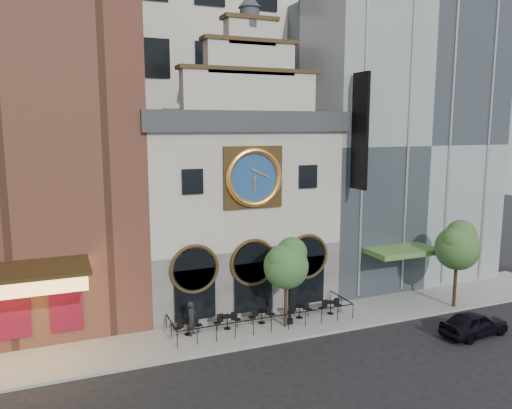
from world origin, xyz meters
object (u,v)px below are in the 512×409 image
Objects in this scene: bistro_0 at (188,327)px; bistro_2 at (262,315)px; bistro_4 at (331,306)px; tree_left at (287,263)px; lamppost at (290,272)px; tree_right at (458,244)px; pedestrian at (192,318)px; bistro_1 at (227,321)px; bistro_3 at (299,310)px; car_right at (474,323)px.

bistro_0 is 4.37m from bistro_2.
tree_left is (-3.30, -0.62, 3.27)m from bistro_4.
bistro_0 is at bearing 166.95° from lamppost.
tree_right reaches higher than bistro_0.
bistro_0 is 0.83× the size of pedestrian.
pedestrian reaches higher than bistro_2.
bistro_1 is 6.58m from bistro_4.
bistro_1 is at bearing 165.64° from tree_left.
bistro_1 is 0.32× the size of lamppost.
bistro_0 is at bearing 170.71° from tree_left.
bistro_1 is 4.52m from bistro_3.
pedestrian reaches higher than bistro_1.
lamppost is (5.65, -0.57, 2.12)m from pedestrian.
bistro_1 is 1.00× the size of bistro_2.
bistro_0 is at bearing 101.70° from pedestrian.
bistro_3 is 1.00× the size of bistro_4.
tree_left is (-1.24, -0.75, 3.27)m from bistro_3.
bistro_2 is (4.37, -0.04, 0.00)m from bistro_0.
car_right is 15.56m from pedestrian.
tree_right is (16.56, -1.98, 3.08)m from pedestrian.
car_right is (10.34, -5.71, 0.09)m from bistro_2.
bistro_1 is at bearing -44.32° from pedestrian.
bistro_4 is 0.38× the size of car_right.
bistro_1 and bistro_2 have the same top height.
bistro_4 is (8.83, -0.28, 0.00)m from bistro_0.
tree_right is at bearing -11.06° from bistro_3.
pedestrian is at bearing 173.18° from tree_right.
tree_right reaches higher than bistro_1.
pedestrian reaches higher than bistro_4.
bistro_4 is at bearing -1.83° from bistro_0.
bistro_3 is 0.31× the size of tree_left.
bistro_0 is 1.00× the size of bistro_4.
tree_right is at bearing -34.17° from car_right.
tree_right reaches higher than bistro_3.
lamppost is at bearing -172.03° from bistro_4.
lamppost reaches higher than bistro_2.
tree_left reaches higher than lamppost.
car_right is (14.71, -5.75, 0.09)m from bistro_0.
bistro_1 is 13.69m from car_right.
bistro_4 is at bearing -3.05° from bistro_2.
bistro_4 is (2.06, -0.13, 0.00)m from bistro_3.
bistro_1 is 2.12m from bistro_2.
tree_left is (5.53, -0.90, 3.27)m from bistro_0.
bistro_2 is 0.32× the size of lamppost.
bistro_1 is at bearing 60.81° from car_right.
bistro_4 is at bearing 1.71° from lamppost.
bistro_2 is 4.46m from bistro_4.
tree_left reaches higher than bistro_2.
bistro_3 is at bearing -46.35° from pedestrian.
tree_right is at bearing -8.02° from bistro_1.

